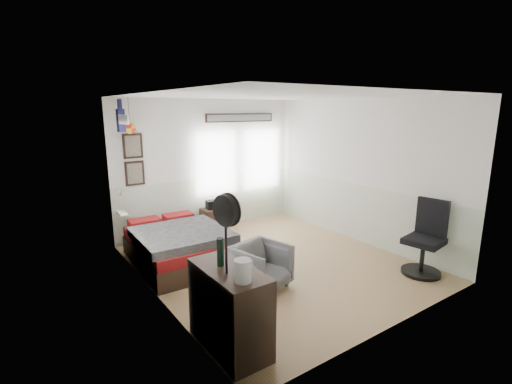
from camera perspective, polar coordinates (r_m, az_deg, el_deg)
ground_plane at (r=6.28m, az=2.88°, el=-10.89°), size 4.00×4.50×0.01m
room_shell at (r=5.93m, az=1.35°, el=4.01°), size 4.02×4.52×2.71m
wall_decor at (r=6.96m, az=-14.42°, el=8.95°), size 3.55×1.32×1.44m
bed at (r=6.32m, az=-11.91°, el=-8.06°), size 1.43×1.94×0.61m
dresser at (r=4.11m, az=-4.12°, el=-17.42°), size 0.48×1.00×0.90m
armchair at (r=5.37m, az=0.82°, el=-11.32°), size 0.83×0.84×0.64m
nightstand at (r=7.80m, az=-6.47°, el=-4.27°), size 0.49×0.39×0.48m
task_chair at (r=6.32m, az=24.59°, el=-7.28°), size 0.59×0.59×1.16m
kettle at (r=3.58m, az=-2.06°, el=-12.01°), size 0.19×0.17×0.22m
bottle at (r=3.92m, az=-5.50°, el=-9.17°), size 0.08×0.08×0.30m
stand_fan at (r=3.59m, az=-4.57°, el=-3.05°), size 0.15×0.33×0.82m
black_bag at (r=7.71m, az=-6.53°, el=-1.91°), size 0.33×0.23×0.18m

